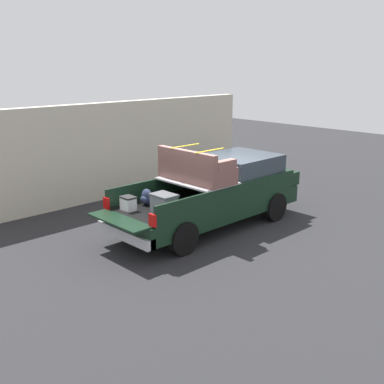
# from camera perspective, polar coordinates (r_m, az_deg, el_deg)

# --- Properties ---
(ground_plane) EXTENTS (40.00, 40.00, 0.00)m
(ground_plane) POSITION_cam_1_polar(r_m,az_deg,el_deg) (12.69, 1.96, -4.29)
(ground_plane) COLOR #262628
(pickup_truck) EXTENTS (6.05, 2.06, 2.23)m
(pickup_truck) POSITION_cam_1_polar(r_m,az_deg,el_deg) (12.64, 3.09, 0.14)
(pickup_truck) COLOR black
(pickup_truck) RESTS_ON ground_plane
(building_facade) EXTENTS (10.51, 0.36, 3.09)m
(building_facade) POSITION_cam_1_polar(r_m,az_deg,el_deg) (15.77, -8.40, 5.30)
(building_facade) COLOR beige
(building_facade) RESTS_ON ground_plane
(trash_can) EXTENTS (0.60, 0.60, 0.98)m
(trash_can) POSITION_cam_1_polar(r_m,az_deg,el_deg) (17.46, 3.41, 2.91)
(trash_can) COLOR #3F4C66
(trash_can) RESTS_ON ground_plane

